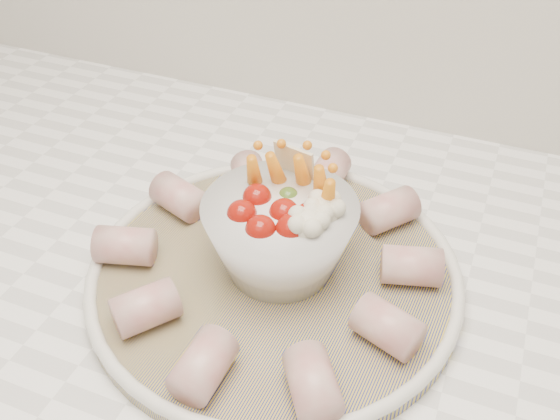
% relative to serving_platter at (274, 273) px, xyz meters
% --- Properties ---
extents(serving_platter, '(0.37, 0.37, 0.02)m').
position_rel_serving_platter_xyz_m(serving_platter, '(0.00, 0.00, 0.00)').
color(serving_platter, navy).
rests_on(serving_platter, kitchen_counter).
extents(veggie_bowl, '(0.14, 0.14, 0.11)m').
position_rel_serving_platter_xyz_m(veggie_bowl, '(0.00, 0.01, 0.05)').
color(veggie_bowl, silver).
rests_on(veggie_bowl, serving_platter).
extents(cured_meat_rolls, '(0.31, 0.32, 0.04)m').
position_rel_serving_platter_xyz_m(cured_meat_rolls, '(-0.00, -0.00, 0.02)').
color(cured_meat_rolls, '#B45452').
rests_on(cured_meat_rolls, serving_platter).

